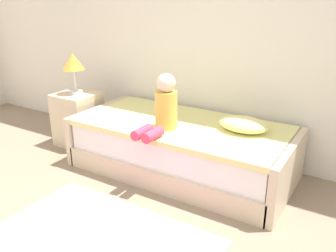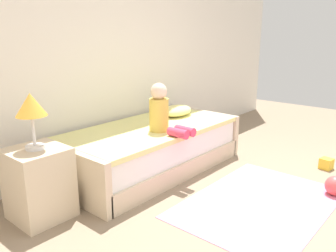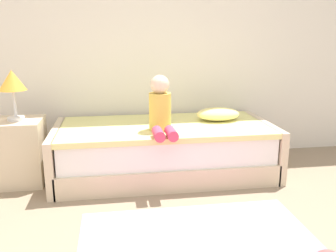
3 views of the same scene
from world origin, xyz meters
name	(u,v)px [view 1 (image 1 of 3)]	position (x,y,z in m)	size (l,w,h in m)	color
wall_rear	(217,15)	(0.00, 2.60, 1.45)	(7.20, 0.10, 2.90)	silver
bed	(181,148)	(-0.04, 2.00, 0.25)	(2.11, 1.00, 0.50)	beige
nightstand	(78,119)	(-1.39, 1.98, 0.30)	(0.44, 0.44, 0.60)	beige
table_lamp	(73,63)	(-1.39, 1.98, 0.94)	(0.24, 0.24, 0.45)	silver
child_figure	(163,108)	(-0.10, 1.77, 0.70)	(0.20, 0.51, 0.50)	gold
pillow	(244,124)	(0.53, 2.10, 0.56)	(0.44, 0.30, 0.13)	#F2E58C
area_rug	(96,246)	(0.01, 0.70, 0.00)	(1.60, 1.10, 0.01)	pink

